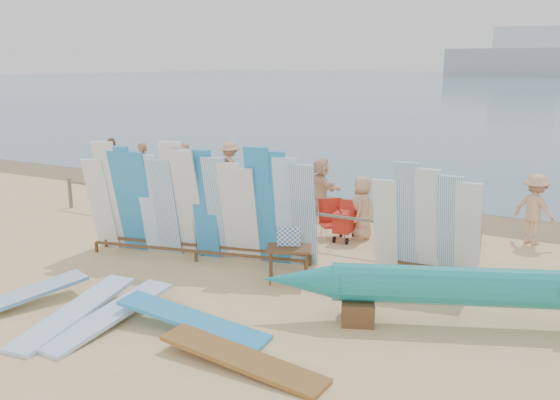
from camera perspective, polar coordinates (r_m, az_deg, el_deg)
The scene contains 30 objects.
ground at distance 13.12m, azimuth -11.08°, elevation -6.47°, with size 160.00×160.00×0.00m, color #DDBA7F.
ocean at distance 137.82m, azimuth 25.10°, elevation 10.19°, with size 320.00×240.00×0.02m, color #476980.
wet_sand_strip at distance 19.01m, azimuth 2.63°, elevation -0.07°, with size 40.00×2.60×0.01m, color olive.
distant_ship at distance 190.57m, azimuth 22.55°, elevation 12.53°, with size 45.00×8.00×14.00m.
fence at distance 15.27m, azimuth -4.12°, elevation -0.97°, with size 12.08×0.08×0.90m.
main_surfboard_rack at distance 13.27m, azimuth -7.91°, elevation -0.67°, with size 5.40×1.81×2.70m.
side_surfboard_rack at distance 12.27m, azimuth 13.96°, elevation -2.57°, with size 2.15×0.79×2.46m.
outrigger_canoe at distance 10.50m, azimuth 18.59°, elevation -8.15°, with size 6.99×3.30×1.04m.
vendor_table at distance 12.00m, azimuth 0.84°, elevation -6.13°, with size 1.06×0.93×1.17m.
flat_board_e at distance 11.88m, azimuth -24.35°, elevation -9.57°, with size 0.56×2.70×0.07m, color white.
flat_board_a at distance 10.97m, azimuth -19.08°, elevation -10.99°, with size 0.56×2.70×0.07m, color #9BC4F8.
flat_board_b at distance 10.73m, azimuth -16.04°, elevation -11.33°, with size 0.56×2.70×0.07m, color #9BC4F8.
flat_board_d at distance 10.17m, azimuth -8.37°, elevation -12.34°, with size 0.56×2.70×0.07m, color #2989CE.
flat_board_c at distance 9.03m, azimuth -3.67°, elevation -15.70°, with size 0.56×2.70×0.07m, color #925E27.
beach_chair_left at distance 16.45m, azimuth -4.40°, elevation -1.25°, with size 0.79×0.80×0.91m.
beach_chair_right at distance 15.04m, azimuth 5.07°, elevation -2.59°, with size 0.87×0.87×0.96m.
stroller at distance 14.79m, azimuth 6.22°, elevation -2.44°, with size 0.54×0.74×0.98m.
beachgoer_extra_0 at distance 15.63m, azimuth 23.34°, elevation -0.82°, with size 1.12×0.46×1.73m, color tan.
beachgoer_10 at distance 13.95m, azimuth 16.55°, elevation -1.69°, with size 1.06×0.46×1.82m, color #8C6042.
beachgoer_11 at distance 21.38m, azimuth -9.16°, elevation 3.37°, with size 1.42×0.46×1.54m, color beige.
beachgoer_3 at distance 19.70m, azimuth -4.85°, elevation 3.01°, with size 1.15×0.47×1.78m, color tan.
beachgoer_9 at distance 16.45m, azimuth 12.95°, elevation 0.27°, with size 1.00×0.41×1.55m, color tan.
beachgoer_extra_1 at distance 20.91m, azimuth -15.82°, elevation 3.26°, with size 1.09×0.47×1.86m, color #8C6042.
beachgoer_8 at distance 14.07m, azimuth 11.90°, elevation -1.15°, with size 0.92×0.44×1.89m, color beige.
beachgoer_4 at distance 16.44m, azimuth -5.33°, elevation 0.95°, with size 1.04×0.45×1.78m, color #8C6042.
beachgoer_5 at distance 17.03m, azimuth 3.99°, elevation 1.25°, with size 1.56×0.51×1.68m, color beige.
beachgoer_1 at distance 20.43m, azimuth -12.89°, elevation 3.01°, with size 0.63×0.34×1.72m, color #8C6042.
beachgoer_6 at distance 14.91m, azimuth 7.90°, elevation -0.73°, with size 0.78×0.37×1.60m, color tan.
beachgoer_2 at distance 18.66m, azimuth -10.12°, elevation 2.31°, with size 0.87×0.42×1.80m, color beige.
beachgoer_7 at distance 16.41m, azimuth 11.88°, elevation 0.53°, with size 0.61×0.34×1.68m, color #8C6042.
Camera 1 is at (7.90, -9.53, 4.37)m, focal length 38.00 mm.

